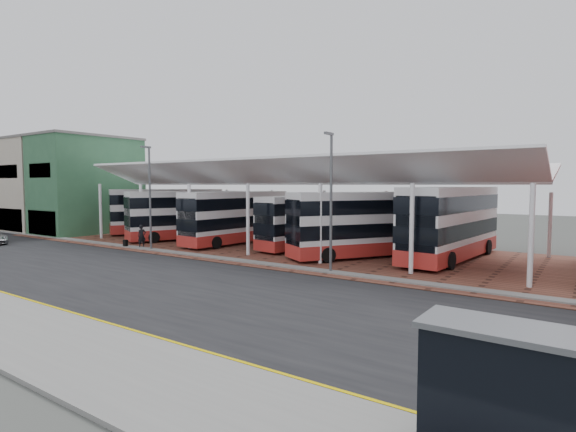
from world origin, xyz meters
The scene contains 23 objects.
ground centered at (0.00, 0.00, 0.00)m, with size 140.00×140.00×0.00m, color #3E403C.
road centered at (0.00, -1.00, 0.01)m, with size 120.00×14.00×0.02m, color black.
forecourt centered at (2.00, 13.00, 0.03)m, with size 72.00×16.00×0.06m, color brown.
sidewalk centered at (0.00, -9.00, 0.07)m, with size 120.00×4.00×0.14m, color slate.
north_kerb centered at (0.00, 6.20, 0.07)m, with size 120.00×0.80×0.14m, color slate.
yellow_line_near centered at (0.00, -7.00, 0.03)m, with size 120.00×0.12×0.01m, color #DDBC00.
yellow_line_far centered at (0.00, -6.70, 0.03)m, with size 120.00×0.12×0.01m, color #DDBC00.
canopy centered at (-6.00, 13.94, 5.80)m, with size 37.00×11.63×7.07m.
shop_green centered at (-30.00, 10.97, 5.12)m, with size 6.40×10.20×10.22m.
shop_cream centered at (-36.50, 10.97, 5.12)m, with size 6.40×10.20×10.22m.
shop_brick centered at (-43.00, 10.97, 5.12)m, with size 6.40×10.20×10.22m.
shop_ochre centered at (-49.50, 10.97, 5.12)m, with size 6.40×10.20×10.22m.
lamp_west centered at (-14.00, 6.27, 4.36)m, with size 0.16×0.90×8.07m.
lamp_east centered at (2.00, 6.27, 4.36)m, with size 0.16×0.90×8.07m.
bus_0 centered at (-22.20, 14.90, 2.34)m, with size 8.05×10.83×4.59m.
bus_1 centered at (-16.70, 12.62, 2.28)m, with size 6.70×10.89×4.46m.
bus_2 centered at (-11.06, 13.02, 2.28)m, with size 3.30×10.99×4.46m.
bus_3 centered at (-4.32, 14.33, 2.13)m, with size 4.19×10.38×4.17m.
bus_4 centered at (1.20, 12.52, 2.32)m, with size 8.08×10.66×4.55m.
bus_5 centered at (6.54, 14.85, 2.50)m, with size 3.76×12.10×4.91m.
pedestrian centered at (-15.38, 6.51, 0.99)m, with size 0.68×0.44×1.86m, color black.
suitcase centered at (-16.81, 6.00, 0.36)m, with size 0.35×0.25×0.60m, color black.
bus_shelter centered at (13.62, -7.93, 1.68)m, with size 3.12×1.47×2.47m.
Camera 1 is at (14.53, -16.34, 5.12)m, focal length 28.00 mm.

